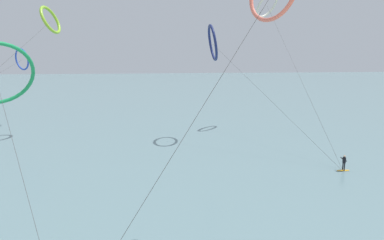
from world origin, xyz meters
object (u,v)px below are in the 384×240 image
object	(u,v)px
surfer_amber	(344,164)
kite_navy	(213,43)
kite_cobalt	(21,60)
kite_ivory	(267,5)
kite_lime	(50,20)

from	to	relation	value
surfer_amber	kite_navy	size ratio (longest dim) A/B	0.10
kite_navy	kite_cobalt	distance (m)	33.52
kite_ivory	kite_cobalt	size ratio (longest dim) A/B	0.50
kite_ivory	kite_navy	size ratio (longest dim) A/B	1.46
surfer_amber	kite_lime	distance (m)	42.76
kite_navy	kite_cobalt	size ratio (longest dim) A/B	0.34
surfer_amber	kite_cobalt	xyz separation A→B (m)	(-42.03, 28.75, 10.36)
kite_lime	kite_cobalt	size ratio (longest dim) A/B	0.89
kite_cobalt	kite_lime	bearing A→B (deg)	169.56
kite_ivory	kite_cobalt	world-z (taller)	kite_ivory
surfer_amber	kite_lime	size ratio (longest dim) A/B	0.04
kite_ivory	kite_cobalt	xyz separation A→B (m)	(-40.73, 5.63, -8.69)
kite_navy	surfer_amber	bearing A→B (deg)	-141.74
kite_ivory	kite_cobalt	bearing A→B (deg)	-47.76
surfer_amber	kite_cobalt	size ratio (longest dim) A/B	0.03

